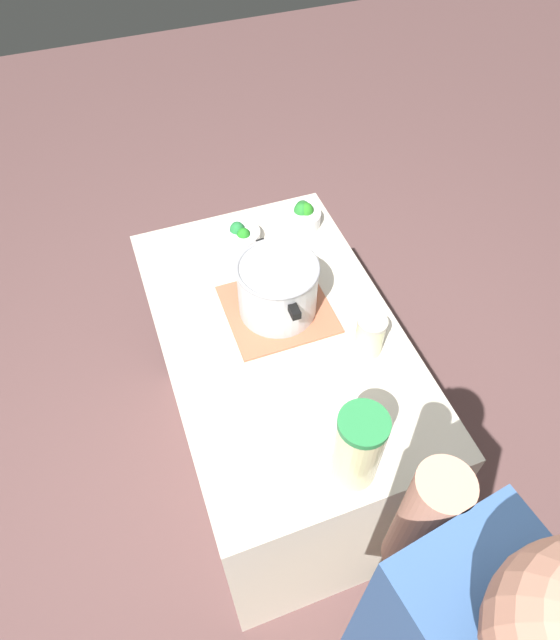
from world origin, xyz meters
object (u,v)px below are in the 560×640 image
cooking_pot (278,287)px  broccoli_bowl_front (241,235)px  lemonade_pitcher (358,448)px  broccoli_bowl_center (302,215)px  mason_jar (370,335)px

cooking_pot → broccoli_bowl_front: size_ratio=2.48×
cooking_pot → lemonade_pitcher: (0.53, -0.00, 0.02)m
cooking_pot → broccoli_bowl_front: 0.33m
broccoli_bowl_center → broccoli_bowl_front: bearing=-85.3°
lemonade_pitcher → mason_jar: 0.37m
broccoli_bowl_front → broccoli_bowl_center: 0.22m
lemonade_pitcher → broccoli_bowl_front: 0.86m
broccoli_bowl_front → broccoli_bowl_center: broccoli_bowl_center is taller
lemonade_pitcher → broccoli_bowl_center: lemonade_pitcher is taller
broccoli_bowl_center → lemonade_pitcher: bearing=-13.6°
mason_jar → broccoli_bowl_center: mason_jar is taller
cooking_pot → broccoli_bowl_center: (-0.34, 0.21, -0.07)m
broccoli_bowl_front → broccoli_bowl_center: size_ratio=0.93×
cooking_pot → lemonade_pitcher: size_ratio=1.25×
lemonade_pitcher → broccoli_bowl_center: size_ratio=1.84×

